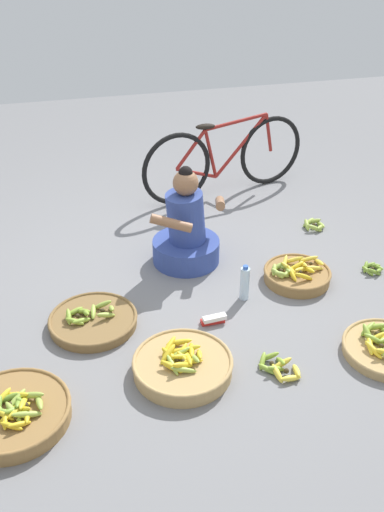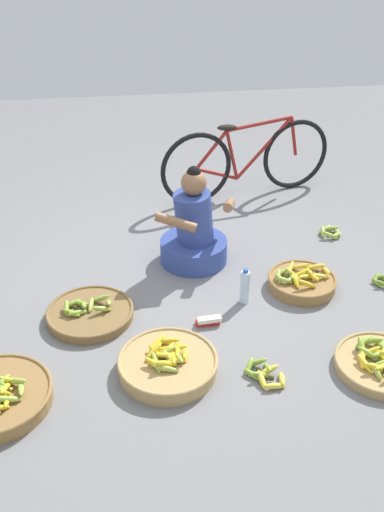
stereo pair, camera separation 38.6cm
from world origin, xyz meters
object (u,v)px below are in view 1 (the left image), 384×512
at_px(bicycle_leaning, 225,158).
at_px(packet_carton_stack, 214,319).
at_px(water_bottle, 245,283).
at_px(banana_basket_mid_right, 93,320).
at_px(loose_bananas_back_right, 372,268).
at_px(banana_basket_front_center, 183,365).
at_px(loose_bananas_mid_left, 314,225).
at_px(banana_basket_near_bicycle, 13,413).
at_px(banana_basket_back_center, 297,274).
at_px(vendor_woman_front, 186,232).
at_px(loose_bananas_near_vendor, 279,367).

distance_m(bicycle_leaning, packet_carton_stack, 2.07).
bearing_deg(water_bottle, bicycle_leaning, 76.90).
bearing_deg(banana_basket_mid_right, loose_bananas_back_right, 2.99).
bearing_deg(banana_basket_front_center, water_bottle, 45.73).
height_order(loose_bananas_mid_left, packet_carton_stack, loose_bananas_mid_left).
bearing_deg(banana_basket_near_bicycle, banana_basket_back_center, 22.91).
bearing_deg(loose_bananas_mid_left, vendor_woman_front, -168.93).
xyz_separation_m(vendor_woman_front, packet_carton_stack, (-0.02, -0.81, -0.22)).
distance_m(loose_bananas_mid_left, water_bottle, 1.25).
bearing_deg(banana_basket_back_center, banana_basket_front_center, -145.28).
bearing_deg(loose_bananas_back_right, banana_basket_near_bicycle, -162.59).
relative_size(loose_bananas_near_vendor, water_bottle, 0.96).
bearing_deg(bicycle_leaning, loose_bananas_mid_left, -58.67).
bearing_deg(loose_bananas_near_vendor, vendor_woman_front, 99.31).
relative_size(banana_basket_mid_right, packet_carton_stack, 3.45).
height_order(banana_basket_mid_right, water_bottle, water_bottle).
distance_m(banana_basket_front_center, loose_bananas_mid_left, 2.11).
bearing_deg(loose_bananas_mid_left, banana_basket_back_center, -123.83).
bearing_deg(packet_carton_stack, loose_bananas_back_right, 12.42).
relative_size(banana_basket_mid_right, water_bottle, 2.16).
xyz_separation_m(banana_basket_near_bicycle, banana_basket_back_center, (2.03, 0.86, 0.00)).
bearing_deg(banana_basket_back_center, water_bottle, -166.22).
distance_m(loose_bananas_near_vendor, water_bottle, 0.77).
bearing_deg(banana_basket_front_center, loose_bananas_near_vendor, -13.97).
bearing_deg(water_bottle, vendor_woman_front, 114.29).
relative_size(bicycle_leaning, loose_bananas_mid_left, 7.86).
relative_size(banana_basket_mid_right, loose_bananas_back_right, 3.32).
relative_size(banana_basket_back_center, water_bottle, 1.83).
xyz_separation_m(bicycle_leaning, loose_bananas_near_vendor, (-0.44, -2.47, -0.33)).
xyz_separation_m(banana_basket_front_center, banana_basket_mid_right, (-0.46, 0.59, -0.02)).
bearing_deg(loose_bananas_near_vendor, banana_basket_back_center, 60.33).
bearing_deg(banana_basket_mid_right, loose_bananas_near_vendor, -35.52).
relative_size(vendor_woman_front, loose_bananas_mid_left, 3.72).
relative_size(vendor_woman_front, banana_basket_front_center, 1.32).
relative_size(bicycle_leaning, banana_basket_mid_right, 2.85).
bearing_deg(banana_basket_front_center, loose_bananas_back_right, 22.84).
distance_m(water_bottle, packet_carton_stack, 0.38).
xyz_separation_m(bicycle_leaning, water_bottle, (-0.40, -1.71, -0.23)).
bearing_deg(water_bottle, loose_bananas_back_right, 4.37).
distance_m(bicycle_leaning, banana_basket_near_bicycle, 3.17).
bearing_deg(banana_basket_mid_right, water_bottle, 1.61).
height_order(bicycle_leaning, banana_basket_near_bicycle, bicycle_leaning).
bearing_deg(water_bottle, packet_carton_stack, -143.27).
height_order(banana_basket_near_bicycle, banana_basket_back_center, banana_basket_back_center).
bearing_deg(water_bottle, banana_basket_mid_right, -178.39).
height_order(bicycle_leaning, banana_basket_back_center, bicycle_leaning).
relative_size(bicycle_leaning, loose_bananas_back_right, 9.46).
bearing_deg(loose_bananas_near_vendor, banana_basket_mid_right, 144.48).
bearing_deg(vendor_woman_front, loose_bananas_back_right, -21.09).
xyz_separation_m(vendor_woman_front, banana_basket_front_center, (-0.34, -1.22, -0.19)).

